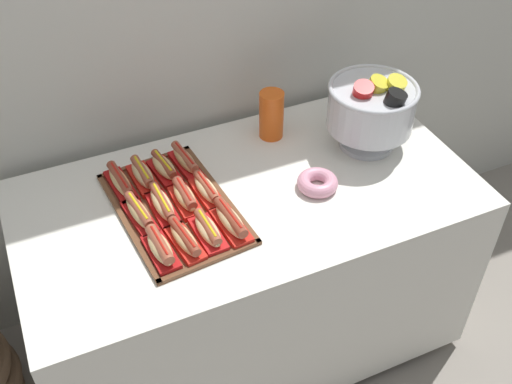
{
  "coord_description": "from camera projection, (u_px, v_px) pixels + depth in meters",
  "views": [
    {
      "loc": [
        -0.57,
        -1.36,
        2.08
      ],
      "look_at": [
        0.02,
        -0.03,
        0.78
      ],
      "focal_mm": 43.2,
      "sensor_mm": 36.0,
      "label": 1
    }
  ],
  "objects": [
    {
      "name": "ground_plane",
      "position": [
        249.0,
        334.0,
        2.49
      ],
      "size": [
        10.0,
        10.0,
        0.0
      ],
      "primitive_type": "plane",
      "color": "gray"
    },
    {
      "name": "buffet_table",
      "position": [
        248.0,
        268.0,
        2.22
      ],
      "size": [
        1.48,
        0.77,
        0.77
      ],
      "color": "white",
      "rests_on": "ground_plane"
    },
    {
      "name": "serving_tray",
      "position": [
        175.0,
        208.0,
        1.92
      ],
      "size": [
        0.38,
        0.55,
        0.01
      ],
      "color": "brown",
      "rests_on": "buffet_table"
    },
    {
      "name": "hot_dog_0",
      "position": [
        160.0,
        248.0,
        1.75
      ],
      "size": [
        0.08,
        0.17,
        0.06
      ],
      "color": "#B21414",
      "rests_on": "serving_tray"
    },
    {
      "name": "hot_dog_1",
      "position": [
        185.0,
        240.0,
        1.78
      ],
      "size": [
        0.08,
        0.18,
        0.06
      ],
      "color": "red",
      "rests_on": "serving_tray"
    },
    {
      "name": "hot_dog_2",
      "position": [
        208.0,
        231.0,
        1.8
      ],
      "size": [
        0.07,
        0.17,
        0.06
      ],
      "color": "red",
      "rests_on": "serving_tray"
    },
    {
      "name": "hot_dog_3",
      "position": [
        231.0,
        221.0,
        1.83
      ],
      "size": [
        0.08,
        0.18,
        0.06
      ],
      "color": "red",
      "rests_on": "serving_tray"
    },
    {
      "name": "hot_dog_4",
      "position": [
        139.0,
        213.0,
        1.85
      ],
      "size": [
        0.08,
        0.19,
        0.06
      ],
      "color": "#B21414",
      "rests_on": "serving_tray"
    },
    {
      "name": "hot_dog_5",
      "position": [
        162.0,
        205.0,
        1.88
      ],
      "size": [
        0.07,
        0.18,
        0.06
      ],
      "color": "#B21414",
      "rests_on": "serving_tray"
    },
    {
      "name": "hot_dog_6",
      "position": [
        185.0,
        197.0,
        1.91
      ],
      "size": [
        0.07,
        0.16,
        0.06
      ],
      "color": "red",
      "rests_on": "serving_tray"
    },
    {
      "name": "hot_dog_7",
      "position": [
        207.0,
        190.0,
        1.94
      ],
      "size": [
        0.07,
        0.17,
        0.06
      ],
      "color": "red",
      "rests_on": "serving_tray"
    },
    {
      "name": "hot_dog_8",
      "position": [
        121.0,
        182.0,
        1.96
      ],
      "size": [
        0.08,
        0.19,
        0.06
      ],
      "color": "#B21414",
      "rests_on": "serving_tray"
    },
    {
      "name": "hot_dog_9",
      "position": [
        143.0,
        175.0,
        1.99
      ],
      "size": [
        0.08,
        0.17,
        0.06
      ],
      "color": "red",
      "rests_on": "serving_tray"
    },
    {
      "name": "hot_dog_10",
      "position": [
        164.0,
        168.0,
        2.02
      ],
      "size": [
        0.09,
        0.16,
        0.06
      ],
      "color": "#B21414",
      "rests_on": "serving_tray"
    },
    {
      "name": "hot_dog_11",
      "position": [
        185.0,
        160.0,
        2.04
      ],
      "size": [
        0.08,
        0.17,
        0.06
      ],
      "color": "red",
      "rests_on": "serving_tray"
    },
    {
      "name": "punch_bowl",
      "position": [
        372.0,
        107.0,
        2.06
      ],
      "size": [
        0.3,
        0.3,
        0.28
      ],
      "color": "silver",
      "rests_on": "buffet_table"
    },
    {
      "name": "cup_stack",
      "position": [
        271.0,
        115.0,
        2.15
      ],
      "size": [
        0.09,
        0.09,
        0.18
      ],
      "color": "#EA5B19",
      "rests_on": "buffet_table"
    },
    {
      "name": "donut",
      "position": [
        317.0,
        183.0,
        1.98
      ],
      "size": [
        0.13,
        0.13,
        0.04
      ],
      "color": "pink",
      "rests_on": "buffet_table"
    }
  ]
}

